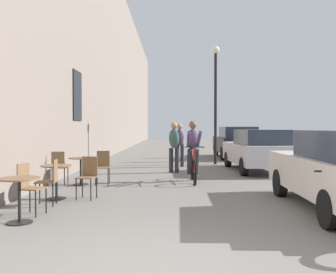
{
  "coord_description": "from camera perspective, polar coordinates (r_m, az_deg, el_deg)",
  "views": [
    {
      "loc": [
        0.06,
        -3.82,
        1.51
      ],
      "look_at": [
        -0.11,
        14.46,
        1.09
      ],
      "focal_mm": 40.2,
      "sensor_mm": 36.0,
      "label": 1
    }
  ],
  "objects": [
    {
      "name": "cafe_chair_far_toward_street",
      "position": [
        10.21,
        -9.86,
        -4.28
      ],
      "size": [
        0.4,
        0.4,
        0.89
      ],
      "color": "black",
      "rests_on": "ground_plane"
    },
    {
      "name": "pedestrian_far",
      "position": [
        16.64,
        1.82,
        -0.58
      ],
      "size": [
        0.38,
        0.3,
        1.7
      ],
      "color": "#26262D",
      "rests_on": "ground_plane"
    },
    {
      "name": "cafe_table_near",
      "position": [
        6.45,
        -21.62,
        -7.6
      ],
      "size": [
        0.64,
        0.64,
        0.72
      ],
      "color": "black",
      "rests_on": "ground_plane"
    },
    {
      "name": "building_facade_left",
      "position": [
        18.55,
        -10.66,
        13.09
      ],
      "size": [
        0.54,
        68.0,
        10.61
      ],
      "color": "gray",
      "rests_on": "ground_plane"
    },
    {
      "name": "cafe_chair_mid_toward_wall",
      "position": [
        7.7,
        -17.45,
        -6.14
      ],
      "size": [
        0.42,
        0.42,
        0.89
      ],
      "color": "black",
      "rests_on": "ground_plane"
    },
    {
      "name": "cafe_chair_far_toward_wall",
      "position": [
        10.33,
        -16.17,
        -4.25
      ],
      "size": [
        0.38,
        0.38,
        0.89
      ],
      "color": "black",
      "rests_on": "ground_plane"
    },
    {
      "name": "pedestrian_near",
      "position": [
        12.64,
        0.91,
        -1.19
      ],
      "size": [
        0.38,
        0.3,
        1.7
      ],
      "color": "#26262D",
      "rests_on": "ground_plane"
    },
    {
      "name": "parked_car_third",
      "position": [
        19.08,
        10.29,
        -0.81
      ],
      "size": [
        1.86,
        4.39,
        1.56
      ],
      "color": "black",
      "rests_on": "ground_plane"
    },
    {
      "name": "pedestrian_furthest",
      "position": [
        18.91,
        3.78,
        -0.44
      ],
      "size": [
        0.37,
        0.28,
        1.65
      ],
      "color": "#26262D",
      "rests_on": "ground_plane"
    },
    {
      "name": "cyclist_on_bicycle",
      "position": [
        10.58,
        3.83,
        -2.48
      ],
      "size": [
        0.52,
        1.76,
        1.74
      ],
      "color": "black",
      "rests_on": "ground_plane"
    },
    {
      "name": "cafe_chair_mid_toward_street",
      "position": [
        8.24,
        -12.05,
        -5.63
      ],
      "size": [
        0.44,
        0.44,
        0.89
      ],
      "color": "black",
      "rests_on": "ground_plane"
    },
    {
      "name": "street_lamp",
      "position": [
        15.84,
        7.22,
        7.1
      ],
      "size": [
        0.32,
        0.32,
        4.9
      ],
      "color": "black",
      "rests_on": "ground_plane"
    },
    {
      "name": "cafe_table_far",
      "position": [
        10.26,
        -13.1,
        -4.25
      ],
      "size": [
        0.64,
        0.64,
        0.72
      ],
      "color": "black",
      "rests_on": "ground_plane"
    },
    {
      "name": "cafe_table_mid",
      "position": [
        8.33,
        -16.57,
        -5.55
      ],
      "size": [
        0.64,
        0.64,
        0.72
      ],
      "color": "black",
      "rests_on": "ground_plane"
    },
    {
      "name": "parked_car_second",
      "position": [
        13.43,
        13.46,
        -1.95
      ],
      "size": [
        1.85,
        4.13,
        1.45
      ],
      "color": "#B7B7BC",
      "rests_on": "ground_plane"
    },
    {
      "name": "pedestrian_mid",
      "position": [
        14.54,
        1.78,
        -0.91
      ],
      "size": [
        0.35,
        0.26,
        1.67
      ],
      "color": "#26262D",
      "rests_on": "ground_plane"
    },
    {
      "name": "cafe_chair_near_toward_street",
      "position": [
        7.01,
        -20.37,
        -6.9
      ],
      "size": [
        0.45,
        0.45,
        0.89
      ],
      "color": "black",
      "rests_on": "ground_plane"
    }
  ]
}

